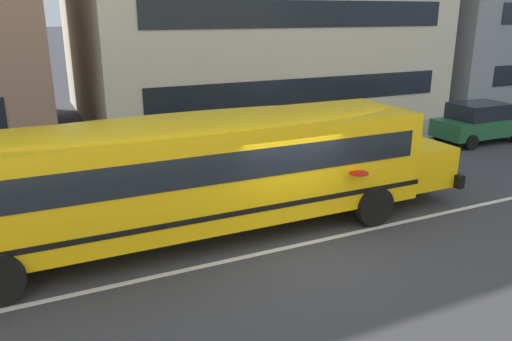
% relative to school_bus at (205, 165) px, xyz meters
% --- Properties ---
extents(ground_plane, '(400.00, 400.00, 0.00)m').
position_rel_school_bus_xyz_m(ground_plane, '(1.66, -1.52, -1.76)').
color(ground_plane, '#38383D').
extents(sidewalk_far, '(120.00, 3.00, 0.01)m').
position_rel_school_bus_xyz_m(sidewalk_far, '(1.66, 6.67, -1.75)').
color(sidewalk_far, gray).
rests_on(sidewalk_far, ground_plane).
extents(lane_centreline, '(110.00, 0.16, 0.01)m').
position_rel_school_bus_xyz_m(lane_centreline, '(1.66, -1.52, -1.75)').
color(lane_centreline, silver).
rests_on(lane_centreline, ground_plane).
extents(school_bus, '(13.24, 3.18, 2.96)m').
position_rel_school_bus_xyz_m(school_bus, '(0.00, 0.00, 0.00)').
color(school_bus, yellow).
rests_on(school_bus, ground_plane).
extents(parked_car_green_near_corner, '(3.91, 1.90, 1.64)m').
position_rel_school_bus_xyz_m(parked_car_green_near_corner, '(13.42, 3.78, -0.91)').
color(parked_car_green_near_corner, '#236038').
rests_on(parked_car_green_near_corner, ground_plane).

